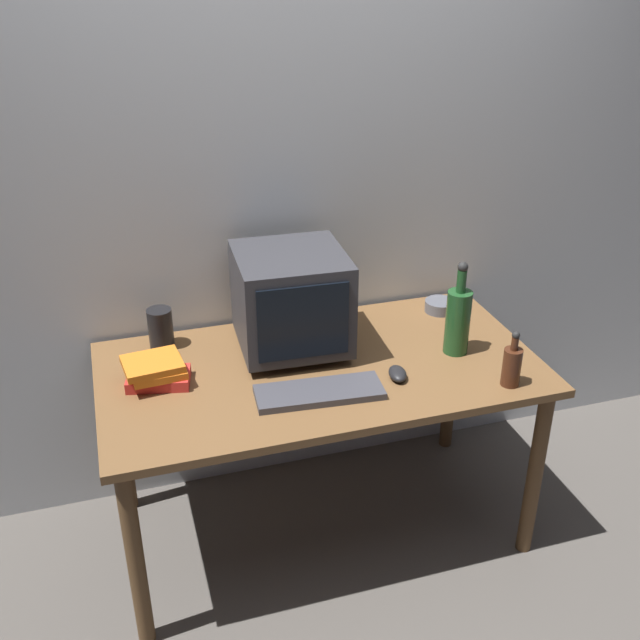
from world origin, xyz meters
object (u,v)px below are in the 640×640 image
keyboard (319,392)px  bottle_tall (458,319)px  book_stack (157,372)px  metal_canister (161,328)px  cd_spindle (440,306)px  computer_mouse (398,374)px  crt_monitor (291,300)px  bottle_short (512,365)px

keyboard → bottle_tall: 0.59m
bottle_tall → book_stack: (-1.06, 0.10, -0.09)m
book_stack → metal_canister: size_ratio=1.55×
book_stack → cd_spindle: bearing=10.8°
computer_mouse → book_stack: size_ratio=0.43×
bottle_tall → crt_monitor: bearing=160.4°
keyboard → cd_spindle: bearing=39.6°
computer_mouse → bottle_tall: size_ratio=0.28×
keyboard → cd_spindle: (0.64, 0.45, 0.01)m
book_stack → cd_spindle: (1.14, 0.22, -0.02)m
keyboard → bottle_short: bearing=-6.3°
crt_monitor → computer_mouse: bearing=-47.0°
keyboard → bottle_short: size_ratio=2.08×
computer_mouse → metal_canister: metal_canister is taller
cd_spindle → metal_canister: (-1.10, 0.03, 0.05)m
metal_canister → bottle_short: bearing=-29.1°
keyboard → bottle_tall: bearing=18.2°
crt_monitor → metal_canister: 0.49m
metal_canister → bottle_tall: bearing=-19.0°
keyboard → bottle_tall: (0.56, 0.13, 0.12)m
cd_spindle → keyboard: bearing=-145.1°
crt_monitor → bottle_tall: 0.60m
bottle_short → metal_canister: size_ratio=1.35×
bottle_tall → metal_canister: 1.07m
keyboard → metal_canister: 0.67m
book_stack → crt_monitor: bearing=11.8°
keyboard → computer_mouse: size_ratio=4.20×
bottle_short → book_stack: bearing=162.7°
computer_mouse → bottle_short: 0.38m
book_stack → cd_spindle: size_ratio=1.94×
crt_monitor → metal_canister: (-0.45, 0.15, -0.12)m
crt_monitor → computer_mouse: crt_monitor is taller
crt_monitor → computer_mouse: size_ratio=4.04×
bottle_tall → keyboard: bearing=-166.5°
bottle_short → book_stack: 1.19m
keyboard → metal_canister: (-0.46, 0.48, 0.06)m
crt_monitor → book_stack: (-0.50, -0.10, -0.15)m
metal_canister → computer_mouse: bearing=-31.7°
bottle_tall → computer_mouse: bearing=-157.8°
crt_monitor → metal_canister: bearing=161.7°
cd_spindle → book_stack: bearing=-169.2°
bottle_short → keyboard: bearing=169.0°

